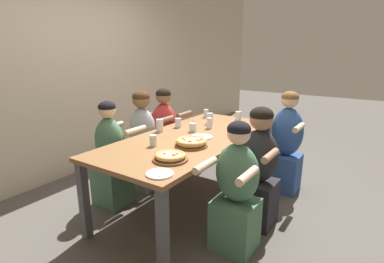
{
  "coord_description": "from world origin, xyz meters",
  "views": [
    {
      "loc": [
        -2.44,
        -1.63,
        1.61
      ],
      "look_at": [
        0.0,
        0.0,
        0.81
      ],
      "focal_mm": 28.0,
      "sensor_mm": 36.0,
      "label": 1
    }
  ],
  "objects_px": {
    "diner_far_midright": "(165,137)",
    "diner_far_center": "(143,144)",
    "pizza_board_main": "(191,142)",
    "drinking_glass_b": "(238,117)",
    "diner_near_right": "(286,147)",
    "empty_plate_a": "(160,174)",
    "drinking_glass_a": "(160,126)",
    "drinking_glass_h": "(209,124)",
    "drinking_glass_d": "(178,123)",
    "drinking_glass_f": "(210,119)",
    "diner_near_center": "(258,171)",
    "empty_plate_b": "(202,137)",
    "diner_far_midleft": "(111,159)",
    "pizza_board_second": "(170,157)",
    "diner_near_midleft": "(236,194)",
    "cocktail_glass_blue": "(193,128)",
    "drinking_glass_c": "(153,141)",
    "drinking_glass_e": "(206,114)",
    "drinking_glass_g": "(234,130)"
  },
  "relations": [
    {
      "from": "diner_far_midright",
      "to": "diner_far_center",
      "type": "xyz_separation_m",
      "value": [
        -0.4,
        -0.0,
        0.01
      ]
    },
    {
      "from": "pizza_board_main",
      "to": "drinking_glass_b",
      "type": "distance_m",
      "value": 1.17
    },
    {
      "from": "diner_near_right",
      "to": "pizza_board_main",
      "type": "bearing_deg",
      "value": 64.87
    },
    {
      "from": "empty_plate_a",
      "to": "diner_far_midright",
      "type": "relative_size",
      "value": 0.17
    },
    {
      "from": "drinking_glass_a",
      "to": "drinking_glass_h",
      "type": "bearing_deg",
      "value": -41.99
    },
    {
      "from": "drinking_glass_d",
      "to": "drinking_glass_f",
      "type": "relative_size",
      "value": 0.81
    },
    {
      "from": "drinking_glass_b",
      "to": "diner_near_center",
      "type": "bearing_deg",
      "value": -144.5
    },
    {
      "from": "drinking_glass_b",
      "to": "diner_far_midright",
      "type": "distance_m",
      "value": 0.97
    },
    {
      "from": "empty_plate_b",
      "to": "diner_far_midleft",
      "type": "distance_m",
      "value": 0.98
    },
    {
      "from": "diner_far_midleft",
      "to": "diner_near_right",
      "type": "bearing_deg",
      "value": 43.1
    },
    {
      "from": "drinking_glass_h",
      "to": "drinking_glass_a",
      "type": "bearing_deg",
      "value": 138.01
    },
    {
      "from": "pizza_board_second",
      "to": "diner_near_midleft",
      "type": "relative_size",
      "value": 0.26
    },
    {
      "from": "cocktail_glass_blue",
      "to": "drinking_glass_c",
      "type": "xyz_separation_m",
      "value": [
        -0.62,
        0.02,
        0.0
      ]
    },
    {
      "from": "drinking_glass_b",
      "to": "drinking_glass_h",
      "type": "height_order",
      "value": "drinking_glass_h"
    },
    {
      "from": "diner_far_center",
      "to": "drinking_glass_c",
      "type": "bearing_deg",
      "value": -40.05
    },
    {
      "from": "empty_plate_b",
      "to": "diner_far_midright",
      "type": "bearing_deg",
      "value": 62.86
    },
    {
      "from": "drinking_glass_f",
      "to": "drinking_glass_c",
      "type": "bearing_deg",
      "value": -179.88
    },
    {
      "from": "drinking_glass_f",
      "to": "diner_near_midleft",
      "type": "height_order",
      "value": "diner_near_midleft"
    },
    {
      "from": "drinking_glass_a",
      "to": "drinking_glass_c",
      "type": "distance_m",
      "value": 0.5
    },
    {
      "from": "drinking_glass_e",
      "to": "diner_far_midright",
      "type": "bearing_deg",
      "value": 137.71
    },
    {
      "from": "cocktail_glass_blue",
      "to": "drinking_glass_g",
      "type": "bearing_deg",
      "value": -72.14
    },
    {
      "from": "drinking_glass_e",
      "to": "drinking_glass_h",
      "type": "xyz_separation_m",
      "value": [
        -0.47,
        -0.33,
        0.01
      ]
    },
    {
      "from": "diner_far_midright",
      "to": "diner_near_right",
      "type": "height_order",
      "value": "diner_near_right"
    },
    {
      "from": "empty_plate_a",
      "to": "drinking_glass_a",
      "type": "bearing_deg",
      "value": 39.55
    },
    {
      "from": "drinking_glass_e",
      "to": "drinking_glass_f",
      "type": "relative_size",
      "value": 0.8
    },
    {
      "from": "empty_plate_a",
      "to": "diner_far_midright",
      "type": "xyz_separation_m",
      "value": [
        1.37,
        1.06,
        -0.24
      ]
    },
    {
      "from": "empty_plate_a",
      "to": "drinking_glass_g",
      "type": "distance_m",
      "value": 1.23
    },
    {
      "from": "empty_plate_b",
      "to": "diner_near_right",
      "type": "bearing_deg",
      "value": -35.16
    },
    {
      "from": "pizza_board_main",
      "to": "cocktail_glass_blue",
      "type": "distance_m",
      "value": 0.5
    },
    {
      "from": "empty_plate_a",
      "to": "drinking_glass_b",
      "type": "bearing_deg",
      "value": 7.96
    },
    {
      "from": "drinking_glass_d",
      "to": "diner_far_midright",
      "type": "xyz_separation_m",
      "value": [
        0.22,
        0.38,
        -0.28
      ]
    },
    {
      "from": "pizza_board_main",
      "to": "drinking_glass_d",
      "type": "bearing_deg",
      "value": 45.91
    },
    {
      "from": "diner_near_center",
      "to": "diner_near_right",
      "type": "bearing_deg",
      "value": -90.0
    },
    {
      "from": "drinking_glass_b",
      "to": "diner_near_midleft",
      "type": "xyz_separation_m",
      "value": [
        -1.33,
        -0.62,
        -0.32
      ]
    },
    {
      "from": "pizza_board_main",
      "to": "diner_near_midleft",
      "type": "height_order",
      "value": "diner_near_midleft"
    },
    {
      "from": "drinking_glass_c",
      "to": "diner_near_right",
      "type": "relative_size",
      "value": 0.09
    },
    {
      "from": "pizza_board_main",
      "to": "empty_plate_b",
      "type": "height_order",
      "value": "pizza_board_main"
    },
    {
      "from": "drinking_glass_f",
      "to": "empty_plate_b",
      "type": "bearing_deg",
      "value": -157.7
    },
    {
      "from": "pizza_board_main",
      "to": "diner_far_midright",
      "type": "relative_size",
      "value": 0.26
    },
    {
      "from": "diner_far_center",
      "to": "diner_near_right",
      "type": "bearing_deg",
      "value": 30.47
    },
    {
      "from": "drinking_glass_e",
      "to": "drinking_glass_h",
      "type": "distance_m",
      "value": 0.58
    },
    {
      "from": "pizza_board_main",
      "to": "empty_plate_a",
      "type": "relative_size",
      "value": 1.53
    },
    {
      "from": "drinking_glass_g",
      "to": "diner_far_midleft",
      "type": "xyz_separation_m",
      "value": [
        -0.75,
        1.04,
        -0.3
      ]
    },
    {
      "from": "pizza_board_second",
      "to": "diner_far_center",
      "type": "relative_size",
      "value": 0.25
    },
    {
      "from": "drinking_glass_c",
      "to": "drinking_glass_d",
      "type": "height_order",
      "value": "same"
    },
    {
      "from": "empty_plate_a",
      "to": "diner_near_right",
      "type": "xyz_separation_m",
      "value": [
        1.81,
        -0.37,
        -0.23
      ]
    },
    {
      "from": "drinking_glass_h",
      "to": "diner_near_center",
      "type": "distance_m",
      "value": 0.85
    },
    {
      "from": "cocktail_glass_blue",
      "to": "diner_near_right",
      "type": "height_order",
      "value": "diner_near_right"
    },
    {
      "from": "pizza_board_second",
      "to": "empty_plate_b",
      "type": "distance_m",
      "value": 0.69
    },
    {
      "from": "drinking_glass_a",
      "to": "drinking_glass_f",
      "type": "bearing_deg",
      "value": -23.83
    }
  ]
}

